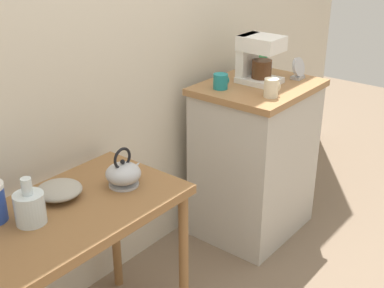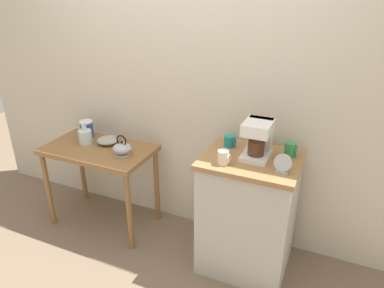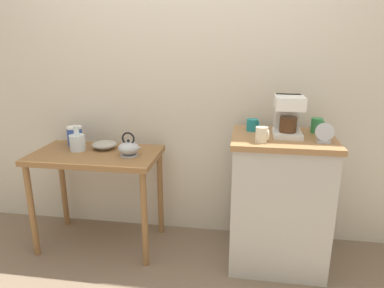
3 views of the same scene
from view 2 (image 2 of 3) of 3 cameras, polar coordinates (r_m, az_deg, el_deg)
ground_plane at (r=3.18m, az=-4.03°, el=-14.96°), size 8.00×8.00×0.00m
back_wall at (r=2.84m, az=0.81°, el=11.98°), size 4.40×0.10×2.80m
wooden_table at (r=3.16m, az=-14.42°, el=-2.20°), size 0.91×0.53×0.74m
kitchen_counter at (r=2.71m, az=8.76°, el=-10.87°), size 0.66×0.54×0.92m
bowl_stoneware at (r=3.15m, az=-13.18°, el=0.58°), size 0.18×0.18×0.06m
teakettle at (r=2.92m, az=-10.98°, el=-0.72°), size 0.18×0.15×0.17m
glass_carafe_vase at (r=3.20m, az=-16.54°, el=1.18°), size 0.11×0.11×0.18m
canister_enamel at (r=3.33m, az=-16.31°, el=2.34°), size 0.12×0.12×0.15m
coffee_maker at (r=2.43m, az=10.39°, el=1.04°), size 0.18×0.22×0.26m
mug_dark_teal at (r=2.60m, az=5.98°, el=0.47°), size 0.09×0.08×0.08m
mug_tall_green at (r=2.53m, az=15.32°, el=-0.84°), size 0.08×0.08×0.10m
mug_small_cream at (r=2.34m, az=5.03°, el=-2.14°), size 0.08×0.07×0.10m
table_clock at (r=2.30m, az=14.16°, el=-3.16°), size 0.11×0.06×0.12m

